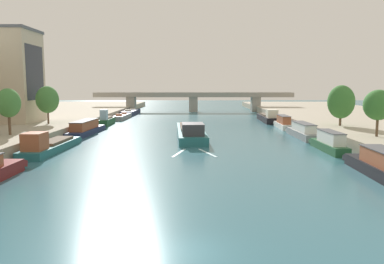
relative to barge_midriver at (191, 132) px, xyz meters
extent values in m
plane|color=#336675|center=(0.26, -43.32, -0.94)|extent=(400.00, 400.00, 0.00)
cube|color=#23666B|center=(-0.04, 0.71, -0.32)|extent=(5.45, 22.36, 1.24)
cube|color=#23666B|center=(-0.70, 12.12, -0.20)|extent=(4.04, 1.48, 0.99)
cube|color=#23666B|center=(-0.04, 0.71, 0.33)|extent=(5.53, 22.36, 0.06)
cube|color=#38383D|center=(0.39, -6.81, 1.21)|extent=(3.39, 4.60, 1.70)
cube|color=black|center=(0.26, -4.59, 1.46)|extent=(2.51, 0.17, 0.48)
cube|color=brown|center=(-0.17, 2.92, 0.54)|extent=(3.92, 11.69, 0.36)
cylinder|color=#232328|center=(0.97, -5.89, 0.91)|extent=(0.07, 0.07, 1.10)
cube|color=#A5D1DB|center=(2.25, -14.56, -0.93)|extent=(2.32, 5.78, 0.03)
cube|color=#A5D1DB|center=(-1.35, -14.76, -0.93)|extent=(1.67, 5.93, 0.03)
cube|color=maroon|center=(-17.98, -24.35, -0.26)|extent=(2.76, 1.27, 0.94)
cube|color=#23666B|center=(-18.06, -13.41, -0.49)|extent=(3.27, 14.29, 0.91)
cube|color=#23666B|center=(-17.92, -5.94, -0.40)|extent=(2.87, 1.26, 0.82)
cube|color=#23666B|center=(-18.06, -13.41, 0.00)|extent=(3.33, 14.29, 0.06)
cube|color=#9E5133|center=(-18.15, -18.25, 1.07)|extent=(2.30, 2.89, 2.07)
cube|color=black|center=(-18.13, -16.82, 1.38)|extent=(1.80, 0.06, 0.58)
cube|color=brown|center=(-18.04, -11.99, 0.21)|extent=(2.48, 7.45, 0.36)
cylinder|color=#232328|center=(-17.69, -17.69, 0.58)|extent=(0.07, 0.07, 1.10)
cube|color=#1E284C|center=(-18.43, 3.82, -0.49)|extent=(3.17, 14.48, 0.90)
cube|color=#1E284C|center=(-18.16, 11.36, -0.40)|extent=(2.56, 1.29, 0.81)
cube|color=#1E284C|center=(-18.43, 3.82, -0.01)|extent=(3.23, 14.48, 0.06)
cube|color=#9E5133|center=(-18.46, 3.10, 0.77)|extent=(2.51, 9.28, 1.49)
cube|color=#4C4C51|center=(-18.46, 3.10, 1.55)|extent=(2.68, 9.56, 0.08)
cylinder|color=#232328|center=(-18.19, -0.51, 0.57)|extent=(0.07, 0.07, 1.10)
cube|color=#235633|center=(-18.46, 19.77, -0.30)|extent=(2.11, 9.18, 1.29)
cube|color=#235633|center=(-18.61, 24.68, -0.17)|extent=(1.77, 1.32, 1.02)
cube|color=#235633|center=(-18.46, 19.77, 0.38)|extent=(2.14, 9.18, 0.06)
cube|color=#9EBCD6|center=(-18.36, 16.67, 1.49)|extent=(1.42, 1.87, 2.16)
cube|color=black|center=(-18.39, 17.59, 1.81)|extent=(1.09, 0.06, 0.61)
cube|color=brown|center=(-18.49, 20.68, 0.59)|extent=(1.57, 4.79, 0.36)
cylinder|color=#232328|center=(-18.10, 17.04, 0.96)|extent=(0.07, 0.07, 1.10)
cube|color=gray|center=(-17.84, 33.57, -0.41)|extent=(2.74, 12.40, 1.07)
cube|color=gray|center=(-17.71, 40.10, -0.30)|extent=(2.40, 1.27, 0.90)
cube|color=gray|center=(-17.84, 33.57, 0.16)|extent=(2.79, 12.40, 0.06)
cube|color=#9E5133|center=(-17.79, 36.29, 0.39)|extent=(1.27, 0.92, 0.40)
cube|color=#9E5133|center=(-17.91, 30.11, 0.43)|extent=(1.40, 1.13, 0.48)
cylinder|color=#232328|center=(-17.54, 29.86, 0.74)|extent=(0.07, 0.07, 1.10)
cube|color=#1E284C|center=(-18.05, 48.68, -0.34)|extent=(3.41, 14.72, 1.21)
cube|color=#1E284C|center=(-17.89, 56.36, -0.22)|extent=(2.98, 1.31, 0.97)
cube|color=#1E284C|center=(-18.05, 48.68, 0.29)|extent=(3.47, 14.72, 0.06)
cube|color=beige|center=(-17.98, 51.90, 0.52)|extent=(1.57, 0.93, 0.40)
cube|color=beige|center=(-18.13, 44.58, 0.56)|extent=(1.73, 1.13, 0.48)
cylinder|color=#232328|center=(-17.67, 44.27, 0.87)|extent=(0.07, 0.07, 1.10)
cube|color=black|center=(18.44, -20.75, -0.30)|extent=(2.47, 1.31, 0.90)
cube|color=#235633|center=(18.26, -13.08, -0.44)|extent=(2.00, 9.55, 1.01)
cube|color=#235633|center=(18.22, -7.96, -0.33)|extent=(1.84, 1.23, 0.87)
cube|color=#235633|center=(18.26, -13.08, 0.10)|extent=(2.04, 9.55, 0.06)
cube|color=white|center=(18.26, -13.56, 0.89)|extent=(1.63, 6.12, 1.52)
cube|color=#4C4C51|center=(18.26, -13.56, 1.69)|extent=(1.75, 6.30, 0.08)
cylinder|color=#232328|center=(18.57, -15.94, 0.68)|extent=(0.07, 0.07, 1.10)
cube|color=gray|center=(18.41, -0.23, -0.42)|extent=(2.39, 11.88, 1.04)
cube|color=gray|center=(18.36, 6.05, -0.32)|extent=(2.19, 1.24, 0.89)
cube|color=gray|center=(18.41, -0.23, 0.13)|extent=(2.43, 11.88, 0.06)
cube|color=white|center=(18.42, -0.82, 0.82)|extent=(1.94, 7.61, 1.31)
cube|color=#4C4C51|center=(18.42, -0.82, 1.51)|extent=(2.08, 7.84, 0.08)
cylinder|color=#232328|center=(18.79, -3.78, 0.71)|extent=(0.07, 0.07, 1.10)
cube|color=silver|center=(18.41, 13.43, -0.45)|extent=(2.16, 9.68, 0.98)
cube|color=silver|center=(18.54, 18.60, -0.35)|extent=(1.85, 1.26, 0.85)
cube|color=silver|center=(18.41, 13.43, 0.07)|extent=(2.20, 9.68, 0.06)
cube|color=#9E5133|center=(18.40, 12.95, 0.85)|extent=(1.73, 6.20, 1.50)
cube|color=#4C4C51|center=(18.40, 12.95, 1.64)|extent=(1.85, 6.39, 0.08)
cylinder|color=#232328|center=(18.62, 10.54, 0.65)|extent=(0.07, 0.07, 1.10)
cube|color=black|center=(18.17, 27.89, -0.31)|extent=(3.36, 15.35, 1.27)
cube|color=black|center=(18.34, 35.88, -0.18)|extent=(2.92, 1.32, 1.00)
cube|color=black|center=(18.17, 27.89, 0.35)|extent=(3.42, 15.35, 0.06)
cube|color=beige|center=(18.06, 22.69, 1.29)|extent=(2.35, 3.11, 1.82)
cube|color=black|center=(18.09, 24.23, 1.57)|extent=(1.83, 0.07, 0.51)
cube|color=brown|center=(18.20, 29.42, 0.56)|extent=(2.54, 8.00, 0.36)
cylinder|color=#232328|center=(18.53, 23.29, 0.93)|extent=(0.07, 0.07, 1.10)
cylinder|color=brown|center=(-24.91, -10.38, 2.46)|extent=(0.37, 0.37, 3.33)
ellipsoid|color=#427F3D|center=(-24.91, -10.38, 5.22)|extent=(3.24, 3.24, 3.98)
cylinder|color=brown|center=(-25.50, 4.95, 2.29)|extent=(0.32, 0.32, 2.98)
ellipsoid|color=#427F3D|center=(-25.50, 4.95, 5.10)|extent=(3.97, 3.97, 4.79)
cylinder|color=brown|center=(25.05, -11.72, 2.35)|extent=(0.34, 0.34, 3.10)
ellipsoid|color=#387533|center=(25.05, -11.72, 5.02)|extent=(3.84, 3.84, 4.06)
cylinder|color=brown|center=(25.41, 1.98, 2.04)|extent=(0.39, 0.39, 2.49)
ellipsoid|color=#387533|center=(25.41, 1.98, 4.83)|extent=(4.46, 4.46, 5.62)
cube|color=#232833|center=(-28.69, 7.88, 9.91)|extent=(0.04, 7.50, 9.93)
cube|color=gray|center=(0.26, 61.70, 4.10)|extent=(64.79, 4.40, 0.60)
cube|color=gray|center=(0.26, 59.70, 4.85)|extent=(64.79, 0.30, 0.90)
cube|color=gray|center=(0.26, 63.70, 4.85)|extent=(64.79, 0.30, 0.90)
cube|color=gray|center=(-20.13, 61.70, 1.43)|extent=(2.80, 3.60, 4.75)
cube|color=gray|center=(0.26, 61.70, 1.43)|extent=(2.80, 3.60, 4.75)
cube|color=gray|center=(20.65, 61.70, 1.43)|extent=(2.80, 3.60, 4.75)
camera|label=1|loc=(0.63, -61.89, 7.61)|focal=35.26mm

